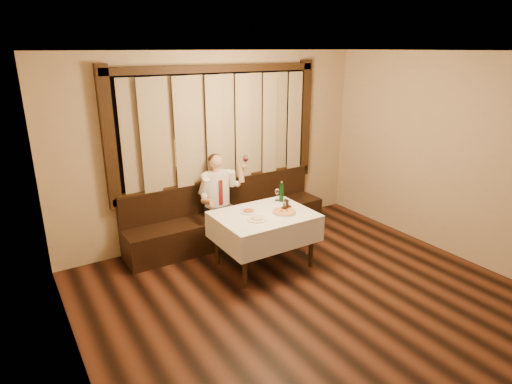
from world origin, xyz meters
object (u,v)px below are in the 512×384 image
pizza (284,212)px  cruet_caddy (286,206)px  dining_table (264,221)px  green_bottle (281,193)px  pasta_cream (257,217)px  banquette (228,220)px  pasta_red (248,210)px  seated_man (220,193)px

pizza → cruet_caddy: cruet_caddy is taller
dining_table → green_bottle: (0.46, 0.26, 0.23)m
dining_table → pizza: size_ratio=3.93×
pasta_cream → green_bottle: bearing=30.9°
banquette → pasta_red: 1.00m
banquette → dining_table: banquette is taller
pasta_cream → seated_man: (0.02, 1.06, 0.01)m
dining_table → banquette: bearing=90.0°
pizza → seated_man: seated_man is taller
pasta_cream → cruet_caddy: 0.54m
banquette → pizza: 1.25m
pasta_red → dining_table: bearing=-46.8°
banquette → pizza: bearing=-78.1°
pizza → cruet_caddy: 0.14m
seated_man → dining_table: bearing=-79.5°
pasta_cream → seated_man: size_ratio=0.19×
cruet_caddy → seated_man: bearing=102.6°
pizza → pasta_cream: pasta_cream is taller
pasta_cream → dining_table: bearing=34.2°
pasta_cream → cruet_caddy: cruet_caddy is taller
dining_table → pasta_cream: 0.27m
dining_table → pasta_red: (-0.15, 0.16, 0.14)m
pizza → pasta_cream: (-0.43, -0.01, 0.02)m
pasta_red → seated_man: bearing=91.9°
banquette → green_bottle: green_bottle is taller
pizza → seated_man: (-0.41, 1.05, 0.03)m
dining_table → pasta_cream: pasta_cream is taller
pasta_cream → cruet_caddy: bearing=10.9°
green_bottle → cruet_caddy: size_ratio=2.02×
pizza → pasta_red: pasta_red is taller
pizza → seated_man: size_ratio=0.23×
pasta_cream → seated_man: seated_man is taller
pizza → pasta_cream: 0.43m
seated_man → cruet_caddy: bearing=-61.9°
dining_table → cruet_caddy: bearing=-4.4°
cruet_caddy → pizza: bearing=-152.9°
dining_table → pizza: (0.24, -0.12, 0.12)m
dining_table → cruet_caddy: 0.38m
banquette → green_bottle: (0.46, -0.76, 0.57)m
pizza → seated_man: 1.13m
banquette → pasta_red: size_ratio=13.79×
dining_table → seated_man: 0.96m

